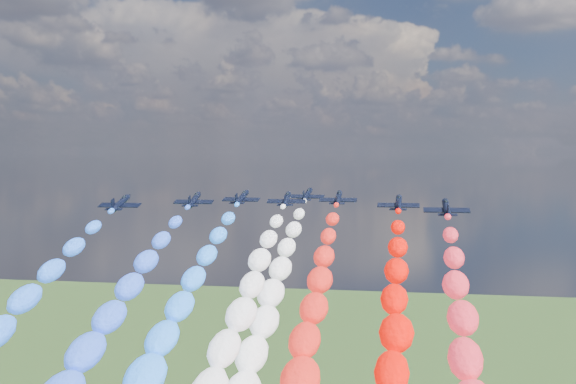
# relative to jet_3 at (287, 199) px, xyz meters

# --- Properties ---
(jet_0) EXTENTS (8.74, 11.80, 5.25)m
(jet_0) POSITION_rel_jet_3_xyz_m (-31.46, -16.74, 0.00)
(jet_0) COLOR black
(jet_1) EXTENTS (9.07, 12.03, 5.25)m
(jet_1) POSITION_rel_jet_3_xyz_m (-19.53, -4.99, 0.00)
(jet_1) COLOR black
(jet_2) EXTENTS (9.14, 12.08, 5.25)m
(jet_2) POSITION_rel_jet_3_xyz_m (-11.11, 4.18, 0.00)
(jet_2) COLOR black
(trail_2) EXTENTS (7.01, 112.00, 50.19)m
(trail_2) POSITION_rel_jet_3_xyz_m (-11.11, -52.95, -22.79)
(trail_2) COLOR #267AFF
(jet_3) EXTENTS (9.14, 12.08, 5.25)m
(jet_3) POSITION_rel_jet_3_xyz_m (0.00, 0.00, 0.00)
(jet_3) COLOR black
(jet_4) EXTENTS (9.18, 12.11, 5.25)m
(jet_4) POSITION_rel_jet_3_xyz_m (2.13, 17.19, 0.00)
(jet_4) COLOR black
(trail_4) EXTENTS (7.01, 112.00, 50.19)m
(trail_4) POSITION_rel_jet_3_xyz_m (2.13, -39.95, -22.79)
(trail_4) COLOR white
(jet_5) EXTENTS (8.53, 11.65, 5.25)m
(jet_5) POSITION_rel_jet_3_xyz_m (10.76, 6.35, 0.00)
(jet_5) COLOR black
(trail_5) EXTENTS (7.01, 112.00, 50.19)m
(trail_5) POSITION_rel_jet_3_xyz_m (10.76, -50.78, -22.79)
(trail_5) COLOR red
(jet_6) EXTENTS (8.64, 11.73, 5.25)m
(jet_6) POSITION_rel_jet_3_xyz_m (24.33, -7.63, 0.00)
(jet_6) COLOR black
(jet_7) EXTENTS (8.52, 11.64, 5.25)m
(jet_7) POSITION_rel_jet_3_xyz_m (33.22, -18.46, 0.00)
(jet_7) COLOR black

